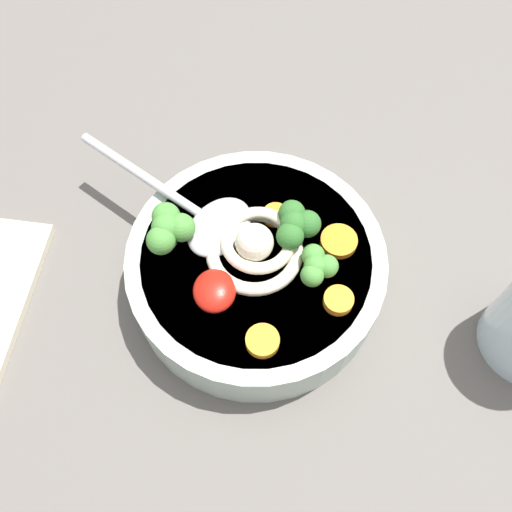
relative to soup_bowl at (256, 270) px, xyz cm
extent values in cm
cube|color=#5B5651|center=(-2.25, -1.01, -4.69)|extent=(106.91, 106.91, 4.25)
cylinder|color=#9EB2A3|center=(0.00, 0.00, -0.08)|extent=(20.76, 20.76, 4.95)
cylinder|color=gold|center=(0.00, 0.00, 0.12)|extent=(18.27, 18.27, 4.56)
torus|color=beige|center=(0.18, 0.10, 2.92)|extent=(7.65, 7.65, 1.05)
torus|color=beige|center=(0.67, -0.23, 3.76)|extent=(8.19, 8.19, 0.95)
sphere|color=beige|center=(0.18, 0.10, 4.29)|extent=(2.97, 2.97, 2.97)
ellipsoid|color=#B7B7BC|center=(2.45, 2.68, 3.19)|extent=(7.40, 7.30, 1.60)
cylinder|color=#B7B7BC|center=(7.52, 8.21, 3.19)|extent=(10.72, 11.60, 0.80)
ellipsoid|color=#B2190F|center=(-3.05, 3.40, 3.20)|extent=(3.58, 3.23, 1.61)
cylinder|color=#7A9E60|center=(-2.11, -4.21, 2.87)|extent=(0.90, 0.90, 0.96)
sphere|color=#478938|center=(-2.11, -4.21, 4.23)|extent=(1.76, 1.76, 1.76)
sphere|color=#478938|center=(-1.23, -4.21, 4.07)|extent=(1.76, 1.76, 1.76)
sphere|color=#478938|center=(-2.92, -3.89, 4.15)|extent=(1.76, 1.76, 1.76)
sphere|color=#478938|center=(-2.11, -5.09, 4.11)|extent=(1.76, 1.76, 1.76)
cylinder|color=#7A9E60|center=(1.84, 6.70, 3.00)|extent=(1.14, 1.14, 1.22)
sphere|color=#478938|center=(1.84, 6.70, 4.73)|extent=(2.24, 2.24, 2.24)
sphere|color=#478938|center=(2.96, 6.70, 4.53)|extent=(2.24, 2.24, 2.24)
sphere|color=#478938|center=(0.82, 7.11, 4.63)|extent=(2.24, 2.24, 2.24)
sphere|color=#478938|center=(1.84, 5.58, 4.57)|extent=(2.24, 2.24, 2.24)
cylinder|color=#7A9E60|center=(1.31, -3.02, 2.98)|extent=(1.09, 1.09, 1.16)
sphere|color=#2D6628|center=(1.31, -3.02, 4.63)|extent=(2.14, 2.14, 2.14)
sphere|color=#2D6628|center=(2.38, -3.02, 4.43)|extent=(2.14, 2.14, 2.14)
sphere|color=#2D6628|center=(0.34, -2.63, 4.53)|extent=(2.14, 2.14, 2.14)
sphere|color=#2D6628|center=(1.31, -4.08, 4.47)|extent=(2.14, 2.14, 2.14)
cylinder|color=orange|center=(3.44, -1.91, 2.69)|extent=(2.09, 2.09, 0.60)
cylinder|color=orange|center=(0.53, -6.63, 2.72)|extent=(2.92, 2.92, 0.64)
cylinder|color=orange|center=(-4.52, -5.75, 2.79)|extent=(2.26, 2.26, 0.80)
cylinder|color=orange|center=(-7.14, 0.20, 2.78)|extent=(2.48, 2.48, 0.77)
camera|label=1|loc=(-20.43, 1.93, 41.25)|focal=39.28mm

